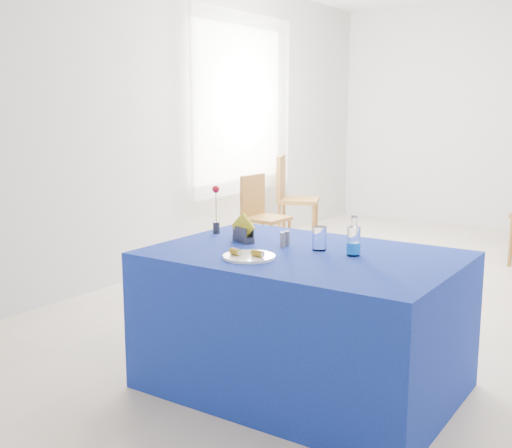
{
  "coord_description": "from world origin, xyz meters",
  "views": [
    {
      "loc": [
        1.51,
        -4.84,
        1.52
      ],
      "look_at": [
        -0.32,
        -2.1,
        0.92
      ],
      "focal_mm": 45.0,
      "sensor_mm": 36.0,
      "label": 1
    }
  ],
  "objects_px": {
    "blue_table": "(303,320)",
    "chair_win_a": "(260,211)",
    "chair_win_b": "(290,193)",
    "water_bottle": "(354,242)",
    "plate": "(249,257)"
  },
  "relations": [
    {
      "from": "plate",
      "to": "chair_win_b",
      "type": "height_order",
      "value": "chair_win_b"
    },
    {
      "from": "water_bottle",
      "to": "chair_win_a",
      "type": "bearing_deg",
      "value": 132.27
    },
    {
      "from": "blue_table",
      "to": "chair_win_a",
      "type": "height_order",
      "value": "chair_win_a"
    },
    {
      "from": "water_bottle",
      "to": "blue_table",
      "type": "bearing_deg",
      "value": -162.67
    },
    {
      "from": "water_bottle",
      "to": "chair_win_b",
      "type": "distance_m",
      "value": 3.88
    },
    {
      "from": "chair_win_a",
      "to": "chair_win_b",
      "type": "distance_m",
      "value": 0.86
    },
    {
      "from": "water_bottle",
      "to": "chair_win_a",
      "type": "relative_size",
      "value": 0.25
    },
    {
      "from": "blue_table",
      "to": "chair_win_a",
      "type": "relative_size",
      "value": 1.87
    },
    {
      "from": "chair_win_b",
      "to": "water_bottle",
      "type": "bearing_deg",
      "value": -168.13
    },
    {
      "from": "plate",
      "to": "water_bottle",
      "type": "relative_size",
      "value": 1.26
    },
    {
      "from": "plate",
      "to": "chair_win_a",
      "type": "height_order",
      "value": "chair_win_a"
    },
    {
      "from": "chair_win_a",
      "to": "water_bottle",
      "type": "bearing_deg",
      "value": -136.01
    },
    {
      "from": "blue_table",
      "to": "water_bottle",
      "type": "relative_size",
      "value": 7.44
    },
    {
      "from": "plate",
      "to": "blue_table",
      "type": "distance_m",
      "value": 0.5
    },
    {
      "from": "blue_table",
      "to": "chair_win_a",
      "type": "distance_m",
      "value": 3.01
    }
  ]
}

